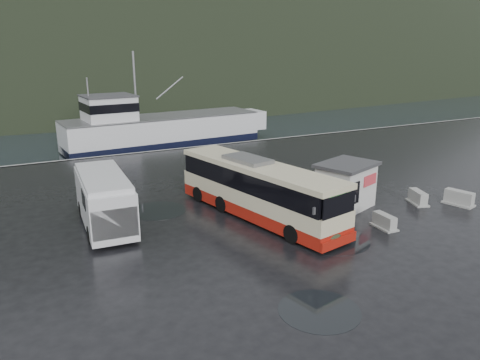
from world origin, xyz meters
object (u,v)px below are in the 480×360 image
jersey_barrier_a (384,228)px  waste_bin_left (301,237)px  fishing_trawler (163,133)px  dome_tent (314,241)px  jersey_barrier_b (458,205)px  jersey_barrier_c (417,203)px  ticket_kiosk (344,207)px  waste_bin_right (320,209)px  coach_bus (258,216)px  white_van (106,225)px

jersey_barrier_a → waste_bin_left: bearing=167.6°
waste_bin_left → fishing_trawler: bearing=84.7°
waste_bin_left → dome_tent: waste_bin_left is taller
jersey_barrier_a → jersey_barrier_b: jersey_barrier_b is taller
dome_tent → jersey_barrier_c: 8.98m
jersey_barrier_a → fishing_trawler: (-1.69, 31.54, 0.00)m
waste_bin_left → ticket_kiosk: size_ratio=0.42×
jersey_barrier_a → fishing_trawler: size_ratio=0.06×
ticket_kiosk → waste_bin_right: bearing=144.1°
ticket_kiosk → jersey_barrier_c: bearing=-38.4°
waste_bin_left → waste_bin_right: (3.33, 2.92, 0.00)m
waste_bin_right → jersey_barrier_c: (5.80, -1.89, 0.00)m
dome_tent → waste_bin_right: bearing=50.5°
coach_bus → ticket_kiosk: bearing=-22.0°
waste_bin_right → jersey_barrier_b: size_ratio=0.92×
jersey_barrier_b → fishing_trawler: size_ratio=0.07×
jersey_barrier_c → waste_bin_right: bearing=162.0°
ticket_kiosk → jersey_barrier_c: ticket_kiosk is taller
coach_bus → waste_bin_left: 3.49m
white_van → ticket_kiosk: (13.10, -3.44, 0.00)m
jersey_barrier_a → dome_tent: bearing=176.1°
waste_bin_left → jersey_barrier_b: (11.14, -0.25, 0.00)m
jersey_barrier_c → jersey_barrier_b: bearing=-32.5°
ticket_kiosk → jersey_barrier_a: bearing=-113.7°
fishing_trawler → jersey_barrier_a: bearing=-91.4°
waste_bin_right → jersey_barrier_b: waste_bin_right is taller
dome_tent → jersey_barrier_c: size_ratio=1.92×
waste_bin_left → jersey_barrier_c: (9.14, 1.03, 0.00)m
waste_bin_left → jersey_barrier_b: waste_bin_left is taller
coach_bus → waste_bin_right: 3.87m
jersey_barrier_b → jersey_barrier_c: (-2.01, 1.28, 0.00)m
white_van → waste_bin_right: size_ratio=4.27×
white_van → ticket_kiosk: 13.55m
dome_tent → jersey_barrier_a: size_ratio=2.05×
ticket_kiosk → jersey_barrier_b: bearing=-43.1°
white_van → jersey_barrier_c: bearing=-12.6°
white_van → jersey_barrier_a: (12.86, -6.94, 0.00)m
jersey_barrier_a → jersey_barrier_c: size_ratio=0.94×
waste_bin_right → dome_tent: 4.72m
white_van → ticket_kiosk: bearing=-11.6°
ticket_kiosk → jersey_barrier_a: (-0.25, -3.50, 0.00)m
waste_bin_left → jersey_barrier_a: waste_bin_left is taller
waste_bin_right → jersey_barrier_a: (1.22, -3.93, 0.00)m
dome_tent → jersey_barrier_c: dome_tent is taller
jersey_barrier_b → waste_bin_right: bearing=157.9°
coach_bus → waste_bin_left: coach_bus is taller
white_van → jersey_barrier_a: bearing=-25.2°
white_van → jersey_barrier_b: white_van is taller
white_van → jersey_barrier_b: (19.45, -6.18, 0.00)m
dome_tent → ticket_kiosk: size_ratio=0.88×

